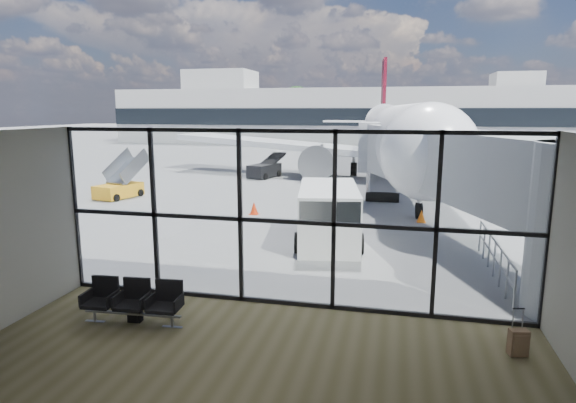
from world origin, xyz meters
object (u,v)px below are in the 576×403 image
at_px(belt_loader, 265,170).
at_px(backpack, 135,313).
at_px(service_van, 328,214).
at_px(suitcase, 518,342).
at_px(mobile_stairs, 120,188).
at_px(seating_row, 134,299).
at_px(airliner, 395,133).

bearing_deg(belt_loader, backpack, -64.66).
distance_m(backpack, service_van, 8.71).
height_order(service_van, belt_loader, service_van).
relative_size(suitcase, mobile_stairs, 0.30).
xyz_separation_m(suitcase, mobile_stairs, (-18.04, 14.45, 0.22)).
relative_size(seating_row, airliner, 0.06).
height_order(suitcase, belt_loader, belt_loader).
bearing_deg(service_van, suitcase, -66.07).
height_order(airliner, mobile_stairs, airliner).
relative_size(seating_row, mobile_stairs, 0.71).
relative_size(backpack, mobile_stairs, 0.14).
height_order(seating_row, belt_loader, belt_loader).
height_order(backpack, mobile_stairs, mobile_stairs).
bearing_deg(seating_row, airliner, 75.01).
distance_m(suitcase, airliner, 28.45).
distance_m(suitcase, mobile_stairs, 23.12).
bearing_deg(seating_row, backpack, 150.45).
distance_m(airliner, belt_loader, 10.34).
bearing_deg(service_van, backpack, -122.69).
relative_size(suitcase, service_van, 0.19).
xyz_separation_m(service_van, mobile_stairs, (-13.03, 6.80, -0.57)).
xyz_separation_m(backpack, mobile_stairs, (-9.59, 14.75, 0.30)).
bearing_deg(backpack, mobile_stairs, 120.16).
bearing_deg(mobile_stairs, seating_row, -43.71).
relative_size(seating_row, suitcase, 2.38).
height_order(airliner, service_van, airliner).
distance_m(suitcase, belt_loader, 27.30).
bearing_deg(backpack, belt_loader, 95.69).
height_order(backpack, service_van, service_van).
bearing_deg(backpack, airliner, 76.08).
xyz_separation_m(backpack, suitcase, (8.45, 0.30, 0.07)).
distance_m(backpack, belt_loader, 25.02).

